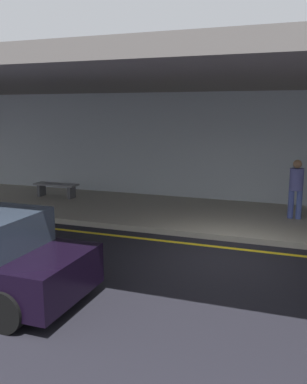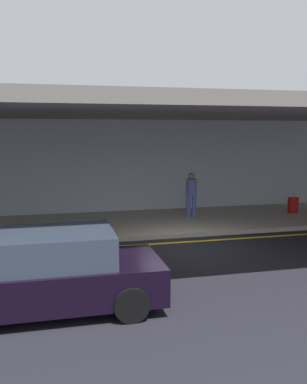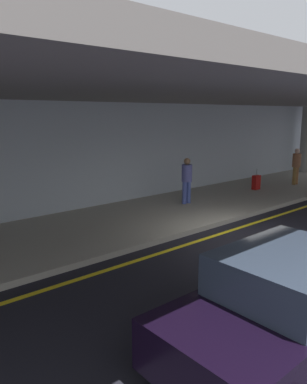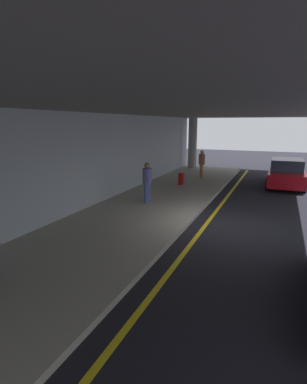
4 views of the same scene
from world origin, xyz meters
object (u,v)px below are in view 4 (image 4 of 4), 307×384
at_px(support_column_left_mid, 193,143).
at_px(person_waiting_for_ride, 147,180).
at_px(car_red, 286,173).
at_px(suitcase_upright_primary, 181,179).
at_px(traveler_with_luggage, 202,162).

bearing_deg(support_column_left_mid, person_waiting_for_ride, -174.14).
relative_size(car_red, suitcase_upright_primary, 4.56).
height_order(person_waiting_for_ride, suitcase_upright_primary, person_waiting_for_ride).
relative_size(car_red, person_waiting_for_ride, 2.44).
relative_size(support_column_left_mid, suitcase_upright_primary, 4.06).
relative_size(car_red, traveler_with_luggage, 2.44).
relative_size(traveler_with_luggage, suitcase_upright_primary, 1.87).
xyz_separation_m(traveler_with_luggage, person_waiting_for_ride, (-6.56, 0.67, 0.00)).
height_order(support_column_left_mid, suitcase_upright_primary, support_column_left_mid).
distance_m(traveler_with_luggage, suitcase_upright_primary, 2.52).
distance_m(person_waiting_for_ride, suitcase_upright_primary, 4.23).
distance_m(traveler_with_luggage, person_waiting_for_ride, 6.59).
bearing_deg(support_column_left_mid, suitcase_upright_primary, -169.12).
relative_size(traveler_with_luggage, person_waiting_for_ride, 1.00).
xyz_separation_m(car_red, traveler_with_luggage, (-0.08, 4.71, 0.40)).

